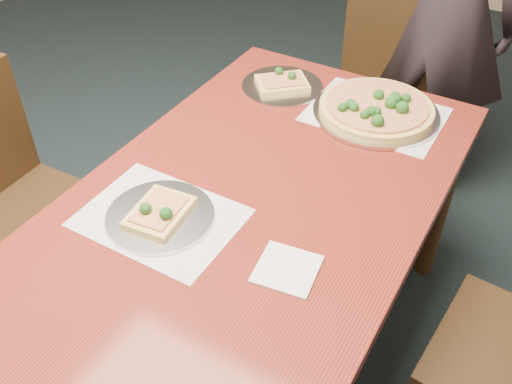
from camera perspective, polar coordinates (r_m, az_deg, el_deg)
The scene contains 10 objects.
dining_table at distance 1.61m, azimuth 0.00°, elevation -2.49°, with size 0.90×1.50×0.75m.
chair_far at distance 2.55m, azimuth 11.98°, elevation 10.44°, with size 0.42×0.42×0.91m.
chair_left at distance 2.07m, azimuth -23.16°, elevation -0.23°, with size 0.43×0.43×0.91m.
diner at distance 2.51m, azimuth 18.63°, elevation 16.70°, with size 0.60×0.40×1.66m, color black.
placemat_main at distance 1.90m, azimuth 11.85°, elevation 7.61°, with size 0.42×0.32×0.00m, color white.
placemat_near at distance 1.49m, azimuth -9.55°, elevation -2.54°, with size 0.40×0.30×0.00m, color white.
pizza_pan at distance 1.89m, azimuth 11.97°, elevation 8.14°, with size 0.41×0.41×0.07m.
slice_plate_near at distance 1.48m, azimuth -9.61°, elevation -2.20°, with size 0.28×0.28×0.06m.
slice_plate_far at distance 2.01m, azimuth 2.64°, elevation 10.70°, with size 0.28×0.28×0.06m.
napkin at distance 1.35m, azimuth 3.12°, elevation -7.70°, with size 0.14×0.14×0.01m, color white.
Camera 1 is at (0.94, -0.55, 1.75)m, focal length 40.00 mm.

